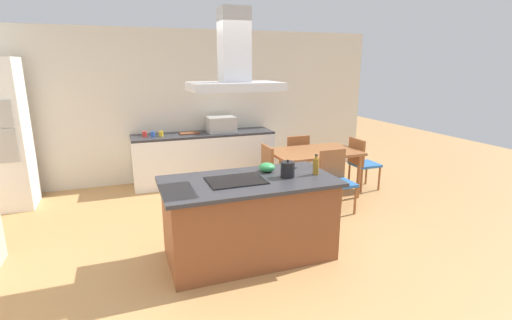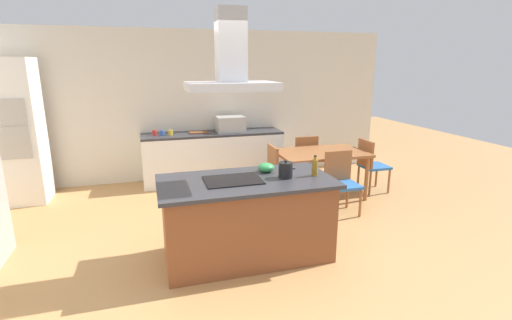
{
  "view_description": "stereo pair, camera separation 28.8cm",
  "coord_description": "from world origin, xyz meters",
  "px_view_note": "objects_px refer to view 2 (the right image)",
  "views": [
    {
      "loc": [
        -1.25,
        -3.61,
        2.11
      ],
      "look_at": [
        0.23,
        0.4,
        1.0
      ],
      "focal_mm": 26.15,
      "sensor_mm": 36.0,
      "label": 1
    },
    {
      "loc": [
        -0.97,
        -3.7,
        2.11
      ],
      "look_at": [
        0.23,
        0.4,
        1.0
      ],
      "focal_mm": 26.15,
      "sensor_mm": 36.0,
      "label": 2
    }
  ],
  "objects_px": {
    "cutting_board": "(199,132)",
    "chair_facing_island": "(341,178)",
    "cooktop": "(233,180)",
    "coffee_mug_yellow": "(171,133)",
    "countertop_microwave": "(230,124)",
    "coffee_mug_blue": "(162,133)",
    "olive_oil_bottle": "(315,167)",
    "mixing_bowl": "(266,167)",
    "dining_table": "(321,157)",
    "chair_at_left_end": "(266,171)",
    "coffee_mug_red": "(154,133)",
    "chair_facing_back_wall": "(304,157)",
    "range_hood": "(231,64)",
    "chair_at_right_end": "(370,162)",
    "wall_oven_stack": "(16,132)",
    "tea_kettle": "(286,170)"
  },
  "relations": [
    {
      "from": "coffee_mug_red",
      "to": "coffee_mug_blue",
      "type": "distance_m",
      "value": 0.14
    },
    {
      "from": "countertop_microwave",
      "to": "chair_facing_island",
      "type": "relative_size",
      "value": 0.56
    },
    {
      "from": "olive_oil_bottle",
      "to": "mixing_bowl",
      "type": "bearing_deg",
      "value": 148.17
    },
    {
      "from": "countertop_microwave",
      "to": "chair_facing_back_wall",
      "type": "relative_size",
      "value": 0.56
    },
    {
      "from": "mixing_bowl",
      "to": "wall_oven_stack",
      "type": "bearing_deg",
      "value": 142.75
    },
    {
      "from": "mixing_bowl",
      "to": "coffee_mug_red",
      "type": "height_order",
      "value": "mixing_bowl"
    },
    {
      "from": "coffee_mug_blue",
      "to": "chair_facing_island",
      "type": "height_order",
      "value": "coffee_mug_blue"
    },
    {
      "from": "tea_kettle",
      "to": "coffee_mug_yellow",
      "type": "xyz_separation_m",
      "value": [
        -1.04,
        2.9,
        -0.04
      ]
    },
    {
      "from": "tea_kettle",
      "to": "mixing_bowl",
      "type": "xyz_separation_m",
      "value": [
        -0.14,
        0.27,
        -0.03
      ]
    },
    {
      "from": "coffee_mug_red",
      "to": "chair_at_right_end",
      "type": "distance_m",
      "value": 3.72
    },
    {
      "from": "coffee_mug_yellow",
      "to": "chair_at_left_end",
      "type": "relative_size",
      "value": 0.1
    },
    {
      "from": "coffee_mug_blue",
      "to": "countertop_microwave",
      "type": "bearing_deg",
      "value": 1.52
    },
    {
      "from": "coffee_mug_yellow",
      "to": "range_hood",
      "type": "distance_m",
      "value": 3.11
    },
    {
      "from": "coffee_mug_red",
      "to": "coffee_mug_blue",
      "type": "xyz_separation_m",
      "value": [
        0.13,
        -0.06,
        0.0
      ]
    },
    {
      "from": "coffee_mug_yellow",
      "to": "wall_oven_stack",
      "type": "xyz_separation_m",
      "value": [
        -2.29,
        -0.2,
        0.16
      ]
    },
    {
      "from": "dining_table",
      "to": "chair_facing_back_wall",
      "type": "height_order",
      "value": "chair_facing_back_wall"
    },
    {
      "from": "cooktop",
      "to": "chair_at_right_end",
      "type": "bearing_deg",
      "value": 29.66
    },
    {
      "from": "chair_at_left_end",
      "to": "coffee_mug_yellow",
      "type": "bearing_deg",
      "value": 135.51
    },
    {
      "from": "chair_at_left_end",
      "to": "chair_facing_island",
      "type": "relative_size",
      "value": 1.0
    },
    {
      "from": "tea_kettle",
      "to": "countertop_microwave",
      "type": "distance_m",
      "value": 2.94
    },
    {
      "from": "mixing_bowl",
      "to": "coffee_mug_blue",
      "type": "xyz_separation_m",
      "value": [
        -1.04,
        2.63,
        -0.01
      ]
    },
    {
      "from": "chair_at_right_end",
      "to": "chair_facing_island",
      "type": "height_order",
      "value": "same"
    },
    {
      "from": "coffee_mug_blue",
      "to": "cutting_board",
      "type": "height_order",
      "value": "coffee_mug_blue"
    },
    {
      "from": "olive_oil_bottle",
      "to": "countertop_microwave",
      "type": "height_order",
      "value": "countertop_microwave"
    },
    {
      "from": "coffee_mug_blue",
      "to": "chair_facing_back_wall",
      "type": "relative_size",
      "value": 0.1
    },
    {
      "from": "olive_oil_bottle",
      "to": "chair_facing_back_wall",
      "type": "xyz_separation_m",
      "value": [
        0.87,
        2.28,
        -0.49
      ]
    },
    {
      "from": "mixing_bowl",
      "to": "chair_facing_back_wall",
      "type": "distance_m",
      "value": 2.44
    },
    {
      "from": "cooktop",
      "to": "olive_oil_bottle",
      "type": "bearing_deg",
      "value": -4.74
    },
    {
      "from": "coffee_mug_yellow",
      "to": "chair_facing_back_wall",
      "type": "height_order",
      "value": "coffee_mug_yellow"
    },
    {
      "from": "coffee_mug_blue",
      "to": "range_hood",
      "type": "relative_size",
      "value": 0.1
    },
    {
      "from": "coffee_mug_yellow",
      "to": "chair_at_left_end",
      "type": "distance_m",
      "value": 1.92
    },
    {
      "from": "tea_kettle",
      "to": "range_hood",
      "type": "relative_size",
      "value": 0.23
    },
    {
      "from": "chair_at_right_end",
      "to": "cooktop",
      "type": "bearing_deg",
      "value": -150.34
    },
    {
      "from": "wall_oven_stack",
      "to": "chair_at_left_end",
      "type": "xyz_separation_m",
      "value": [
        3.62,
        -1.11,
        -0.59
      ]
    },
    {
      "from": "coffee_mug_yellow",
      "to": "dining_table",
      "type": "xyz_separation_m",
      "value": [
        2.25,
        -1.31,
        -0.28
      ]
    },
    {
      "from": "coffee_mug_blue",
      "to": "mixing_bowl",
      "type": "bearing_deg",
      "value": -68.39
    },
    {
      "from": "countertop_microwave",
      "to": "coffee_mug_blue",
      "type": "height_order",
      "value": "countertop_microwave"
    },
    {
      "from": "tea_kettle",
      "to": "dining_table",
      "type": "distance_m",
      "value": 2.03
    },
    {
      "from": "cutting_board",
      "to": "chair_facing_island",
      "type": "relative_size",
      "value": 0.38
    },
    {
      "from": "chair_at_right_end",
      "to": "coffee_mug_blue",
      "type": "bearing_deg",
      "value": 158.35
    },
    {
      "from": "coffee_mug_yellow",
      "to": "range_hood",
      "type": "xyz_separation_m",
      "value": [
        0.46,
        -2.85,
        1.16
      ]
    },
    {
      "from": "olive_oil_bottle",
      "to": "mixing_bowl",
      "type": "xyz_separation_m",
      "value": [
        -0.47,
        0.29,
        -0.05
      ]
    },
    {
      "from": "countertop_microwave",
      "to": "cutting_board",
      "type": "distance_m",
      "value": 0.59
    },
    {
      "from": "cooktop",
      "to": "cutting_board",
      "type": "distance_m",
      "value": 2.93
    },
    {
      "from": "olive_oil_bottle",
      "to": "coffee_mug_yellow",
      "type": "distance_m",
      "value": 3.23
    },
    {
      "from": "countertop_microwave",
      "to": "coffee_mug_red",
      "type": "distance_m",
      "value": 1.34
    },
    {
      "from": "cooktop",
      "to": "dining_table",
      "type": "xyz_separation_m",
      "value": [
        1.78,
        1.54,
        -0.24
      ]
    },
    {
      "from": "cutting_board",
      "to": "chair_at_left_end",
      "type": "height_order",
      "value": "cutting_board"
    },
    {
      "from": "olive_oil_bottle",
      "to": "dining_table",
      "type": "distance_m",
      "value": 1.86
    },
    {
      "from": "cooktop",
      "to": "coffee_mug_yellow",
      "type": "distance_m",
      "value": 2.88
    }
  ]
}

